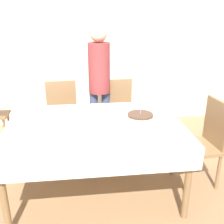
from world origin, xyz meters
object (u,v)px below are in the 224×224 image
dining_chair_far_left (62,114)px  person_standing (99,77)px  birthday_cake (140,120)px  champagne_tray (85,114)px  dining_chair_far_right (119,112)px  dining_chair_right_end (205,139)px  plate_stack_main (91,135)px

dining_chair_far_left → person_standing: 0.70m
birthday_cake → champagne_tray: (-0.52, 0.16, 0.02)m
dining_chair_far_right → birthday_cake: size_ratio=3.83×
dining_chair_far_right → dining_chair_right_end: size_ratio=1.00×
dining_chair_far_left → plate_stack_main: size_ratio=4.26×
dining_chair_right_end → birthday_cake: (-0.75, -0.11, 0.31)m
dining_chair_far_left → person_standing: size_ratio=0.57×
birthday_cake → champagne_tray: 0.55m
dining_chair_right_end → person_standing: (-1.06, 0.95, 0.48)m
dining_chair_far_left → dining_chair_right_end: 1.82m
dining_chair_far_right → dining_chair_far_left: bearing=180.0°
birthday_cake → plate_stack_main: 0.53m
dining_chair_right_end → birthday_cake: bearing=-172.0°
plate_stack_main → birthday_cake: bearing=24.2°
dining_chair_far_right → birthday_cake: 1.07m
dining_chair_far_right → person_standing: bearing=173.7°
birthday_cake → dining_chair_far_left: bearing=128.8°
champagne_tray → plate_stack_main: champagne_tray is taller
dining_chair_far_left → dining_chair_right_end: same height
dining_chair_far_right → champagne_tray: dining_chair_far_right is taller
dining_chair_far_left → birthday_cake: bearing=-51.2°
person_standing → birthday_cake: bearing=-73.3°
dining_chair_far_left → dining_chair_right_end: (1.57, -0.92, 0.00)m
dining_chair_far_right → plate_stack_main: dining_chair_far_right is taller
dining_chair_far_right → champagne_tray: size_ratio=2.85×
dining_chair_far_left → champagne_tray: size_ratio=2.85×
dining_chair_right_end → dining_chair_far_left: bearing=149.7°
dining_chair_far_right → plate_stack_main: bearing=-108.9°
dining_chair_far_right → person_standing: (-0.26, 0.03, 0.48)m
champagne_tray → birthday_cake: bearing=-17.1°
dining_chair_far_left → champagne_tray: bearing=-70.9°
birthday_cake → person_standing: bearing=106.7°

